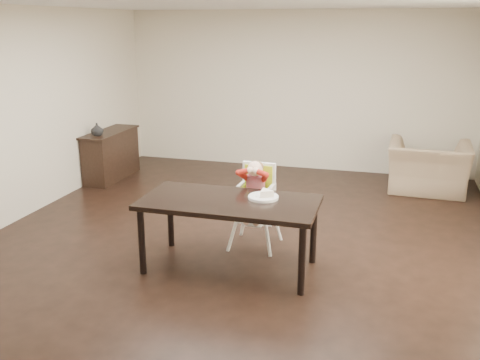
{
  "coord_description": "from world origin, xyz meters",
  "views": [
    {
      "loc": [
        1.6,
        -5.65,
        2.48
      ],
      "look_at": [
        0.05,
        -0.23,
        0.82
      ],
      "focal_mm": 40.0,
      "sensor_mm": 36.0,
      "label": 1
    }
  ],
  "objects_px": {
    "armchair": "(429,159)",
    "sideboard": "(111,155)",
    "high_chair": "(256,186)",
    "dining_table": "(229,207)"
  },
  "relations": [
    {
      "from": "armchair",
      "to": "sideboard",
      "type": "relative_size",
      "value": 0.92
    },
    {
      "from": "armchair",
      "to": "high_chair",
      "type": "bearing_deg",
      "value": 56.06
    },
    {
      "from": "dining_table",
      "to": "high_chair",
      "type": "bearing_deg",
      "value": 80.26
    },
    {
      "from": "dining_table",
      "to": "high_chair",
      "type": "relative_size",
      "value": 1.78
    },
    {
      "from": "armchair",
      "to": "sideboard",
      "type": "bearing_deg",
      "value": 10.2
    },
    {
      "from": "sideboard",
      "to": "armchair",
      "type": "bearing_deg",
      "value": 7.58
    },
    {
      "from": "high_chair",
      "to": "armchair",
      "type": "xyz_separation_m",
      "value": [
        2.01,
        2.7,
        -0.2
      ]
    },
    {
      "from": "dining_table",
      "to": "sideboard",
      "type": "height_order",
      "value": "sideboard"
    },
    {
      "from": "high_chair",
      "to": "dining_table",
      "type": "bearing_deg",
      "value": -97.84
    },
    {
      "from": "dining_table",
      "to": "sideboard",
      "type": "xyz_separation_m",
      "value": [
        -2.86,
        2.7,
        -0.27
      ]
    }
  ]
}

